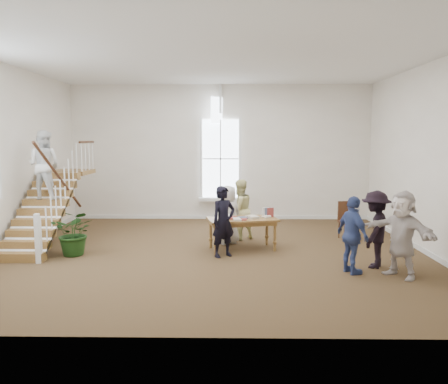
{
  "coord_description": "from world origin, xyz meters",
  "views": [
    {
      "loc": [
        0.36,
        -10.2,
        2.72
      ],
      "look_at": [
        0.19,
        0.4,
        1.42
      ],
      "focal_mm": 35.0,
      "sensor_mm": 36.0,
      "label": 1
    }
  ],
  "objects_px": {
    "police_officer": "(223,222)",
    "woman_cluster_c": "(402,234)",
    "elderly_woman": "(228,215)",
    "floor_plant": "(75,233)",
    "person_yellow": "(239,210)",
    "side_chair": "(347,218)",
    "woman_cluster_a": "(353,235)",
    "woman_cluster_b": "(375,229)",
    "library_table": "(242,222)"
  },
  "relations": [
    {
      "from": "police_officer",
      "to": "woman_cluster_a",
      "type": "xyz_separation_m",
      "value": [
        2.62,
        -1.23,
        -0.03
      ]
    },
    {
      "from": "elderly_woman",
      "to": "person_yellow",
      "type": "distance_m",
      "value": 0.59
    },
    {
      "from": "side_chair",
      "to": "elderly_woman",
      "type": "bearing_deg",
      "value": -178.6
    },
    {
      "from": "library_table",
      "to": "woman_cluster_b",
      "type": "relative_size",
      "value": 1.11
    },
    {
      "from": "library_table",
      "to": "side_chair",
      "type": "bearing_deg",
      "value": 10.03
    },
    {
      "from": "woman_cluster_b",
      "to": "floor_plant",
      "type": "relative_size",
      "value": 1.52
    },
    {
      "from": "police_officer",
      "to": "side_chair",
      "type": "xyz_separation_m",
      "value": [
        3.34,
        1.89,
        -0.25
      ]
    },
    {
      "from": "library_table",
      "to": "police_officer",
      "type": "xyz_separation_m",
      "value": [
        -0.44,
        -0.65,
        0.12
      ]
    },
    {
      "from": "person_yellow",
      "to": "woman_cluster_a",
      "type": "xyz_separation_m",
      "value": [
        2.22,
        -2.98,
        -0.03
      ]
    },
    {
      "from": "elderly_woman",
      "to": "woman_cluster_a",
      "type": "xyz_separation_m",
      "value": [
        2.52,
        -2.48,
        0.03
      ]
    },
    {
      "from": "library_table",
      "to": "woman_cluster_c",
      "type": "height_order",
      "value": "woman_cluster_c"
    },
    {
      "from": "elderly_woman",
      "to": "floor_plant",
      "type": "relative_size",
      "value": 1.41
    },
    {
      "from": "police_officer",
      "to": "person_yellow",
      "type": "xyz_separation_m",
      "value": [
        0.4,
        1.75,
        -0.01
      ]
    },
    {
      "from": "police_officer",
      "to": "woman_cluster_b",
      "type": "height_order",
      "value": "police_officer"
    },
    {
      "from": "person_yellow",
      "to": "side_chair",
      "type": "relative_size",
      "value": 1.6
    },
    {
      "from": "woman_cluster_a",
      "to": "woman_cluster_b",
      "type": "relative_size",
      "value": 0.97
    },
    {
      "from": "library_table",
      "to": "police_officer",
      "type": "distance_m",
      "value": 0.79
    },
    {
      "from": "elderly_woman",
      "to": "police_officer",
      "type": "bearing_deg",
      "value": 54.27
    },
    {
      "from": "library_table",
      "to": "woman_cluster_a",
      "type": "height_order",
      "value": "woman_cluster_a"
    },
    {
      "from": "police_officer",
      "to": "side_chair",
      "type": "height_order",
      "value": "police_officer"
    },
    {
      "from": "police_officer",
      "to": "woman_cluster_c",
      "type": "distance_m",
      "value": 3.8
    },
    {
      "from": "library_table",
      "to": "person_yellow",
      "type": "distance_m",
      "value": 1.11
    },
    {
      "from": "woman_cluster_a",
      "to": "side_chair",
      "type": "relative_size",
      "value": 1.55
    },
    {
      "from": "floor_plant",
      "to": "police_officer",
      "type": "bearing_deg",
      "value": -1.04
    },
    {
      "from": "person_yellow",
      "to": "side_chair",
      "type": "bearing_deg",
      "value": 148.87
    },
    {
      "from": "elderly_woman",
      "to": "woman_cluster_b",
      "type": "relative_size",
      "value": 0.93
    },
    {
      "from": "woman_cluster_b",
      "to": "side_chair",
      "type": "bearing_deg",
      "value": -153.52
    },
    {
      "from": "woman_cluster_b",
      "to": "floor_plant",
      "type": "height_order",
      "value": "woman_cluster_b"
    },
    {
      "from": "woman_cluster_b",
      "to": "person_yellow",
      "type": "bearing_deg",
      "value": -102.98
    },
    {
      "from": "library_table",
      "to": "police_officer",
      "type": "relative_size",
      "value": 1.1
    },
    {
      "from": "person_yellow",
      "to": "woman_cluster_a",
      "type": "height_order",
      "value": "person_yellow"
    },
    {
      "from": "elderly_woman",
      "to": "floor_plant",
      "type": "xyz_separation_m",
      "value": [
        -3.57,
        -1.19,
        -0.22
      ]
    },
    {
      "from": "woman_cluster_a",
      "to": "side_chair",
      "type": "xyz_separation_m",
      "value": [
        0.71,
        3.12,
        -0.22
      ]
    },
    {
      "from": "woman_cluster_c",
      "to": "person_yellow",
      "type": "bearing_deg",
      "value": -170.92
    },
    {
      "from": "woman_cluster_c",
      "to": "floor_plant",
      "type": "xyz_separation_m",
      "value": [
        -7.0,
        1.5,
        -0.32
      ]
    },
    {
      "from": "library_table",
      "to": "woman_cluster_b",
      "type": "bearing_deg",
      "value": -40.26
    },
    {
      "from": "elderly_woman",
      "to": "woman_cluster_a",
      "type": "distance_m",
      "value": 3.54
    },
    {
      "from": "elderly_woman",
      "to": "woman_cluster_c",
      "type": "height_order",
      "value": "woman_cluster_c"
    },
    {
      "from": "woman_cluster_b",
      "to": "side_chair",
      "type": "relative_size",
      "value": 1.6
    },
    {
      "from": "elderly_woman",
      "to": "person_yellow",
      "type": "height_order",
      "value": "person_yellow"
    },
    {
      "from": "floor_plant",
      "to": "woman_cluster_b",
      "type": "bearing_deg",
      "value": -7.2
    },
    {
      "from": "elderly_woman",
      "to": "woman_cluster_a",
      "type": "height_order",
      "value": "woman_cluster_a"
    },
    {
      "from": "library_table",
      "to": "woman_cluster_b",
      "type": "height_order",
      "value": "woman_cluster_b"
    },
    {
      "from": "person_yellow",
      "to": "side_chair",
      "type": "height_order",
      "value": "person_yellow"
    },
    {
      "from": "elderly_woman",
      "to": "side_chair",
      "type": "xyz_separation_m",
      "value": [
        3.24,
        0.64,
        -0.19
      ]
    },
    {
      "from": "library_table",
      "to": "person_yellow",
      "type": "bearing_deg",
      "value": 78.69
    },
    {
      "from": "library_table",
      "to": "woman_cluster_c",
      "type": "bearing_deg",
      "value": -47.08
    },
    {
      "from": "woman_cluster_a",
      "to": "woman_cluster_c",
      "type": "xyz_separation_m",
      "value": [
        0.9,
        -0.2,
        0.07
      ]
    },
    {
      "from": "woman_cluster_c",
      "to": "woman_cluster_a",
      "type": "bearing_deg",
      "value": -137.9
    },
    {
      "from": "police_officer",
      "to": "woman_cluster_b",
      "type": "relative_size",
      "value": 1.0
    }
  ]
}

